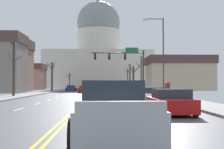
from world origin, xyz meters
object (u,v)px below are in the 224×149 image
signal_gantry (124,60)px  pedestrian_01 (166,88)px  sedan_near_04 (170,102)px  pedestrian_00 (169,88)px  bicycle_parked (172,95)px  pickup_truck_near_05 (113,113)px  sedan_near_00 (106,91)px  street_lamp_right (161,50)px  sedan_near_02 (104,94)px  sedan_near_03 (151,96)px  sedan_oncoming_00 (84,89)px  sedan_near_01 (135,92)px  sedan_oncoming_01 (71,88)px

signal_gantry → pedestrian_01: size_ratio=4.83×
sedan_near_04 → pedestrian_00: size_ratio=2.49×
bicycle_parked → pickup_truck_near_05: bearing=-107.2°
sedan_near_00 → sedan_near_04: sedan_near_04 is taller
pedestrian_00 → pedestrian_01: bearing=84.4°
street_lamp_right → bicycle_parked: (0.22, -4.38, -4.73)m
sedan_near_02 → pedestrian_00: size_ratio=2.53×
pedestrian_01 → bicycle_parked: pedestrian_01 is taller
sedan_near_03 → pedestrian_01: 12.48m
sedan_near_03 → pedestrian_01: bearing=73.3°
signal_gantry → sedan_oncoming_00: size_ratio=1.79×
street_lamp_right → sedan_oncoming_00: bearing=115.7°
sedan_oncoming_00 → pickup_truck_near_05: bearing=-85.5°
sedan_near_00 → pickup_truck_near_05: size_ratio=0.75×
pickup_truck_near_05 → pedestrian_00: pedestrian_00 is taller
signal_gantry → pedestrian_00: bearing=-73.3°
sedan_near_01 → sedan_near_00: bearing=117.9°
street_lamp_right → sedan_oncoming_01: street_lamp_right is taller
signal_gantry → pedestrian_01: signal_gantry is taller
street_lamp_right → sedan_near_03: bearing=-104.6°
sedan_oncoming_01 → bicycle_parked: size_ratio=2.62×
pickup_truck_near_05 → sedan_oncoming_00: pickup_truck_near_05 is taller
sedan_near_03 → sedan_near_04: (-0.19, -7.33, 0.01)m
sedan_near_03 → sedan_oncoming_00: sedan_near_03 is taller
sedan_oncoming_01 → sedan_near_00: bearing=-72.2°
sedan_near_04 → sedan_oncoming_00: (-6.65, 37.46, -0.04)m
sedan_near_00 → pickup_truck_near_05: pickup_truck_near_05 is taller
sedan_near_02 → pedestrian_01: bearing=41.2°
sedan_near_00 → sedan_oncoming_01: bearing=107.8°
sedan_near_03 → street_lamp_right: bearing=75.4°
sedan_oncoming_01 → bicycle_parked: (13.11, -34.60, -0.07)m
signal_gantry → pedestrian_00: size_ratio=4.56×
sedan_near_03 → pedestrian_00: pedestrian_00 is taller
sedan_near_01 → street_lamp_right: bearing=-42.4°
sedan_near_00 → pedestrian_01: 9.88m
sedan_near_02 → sedan_oncoming_01: sedan_oncoming_01 is taller
street_lamp_right → pedestrian_00: street_lamp_right is taller
sedan_near_04 → sedan_oncoming_00: sedan_near_04 is taller
sedan_near_04 → signal_gantry: bearing=90.5°
sedan_near_04 → pickup_truck_near_05: size_ratio=0.75×
sedan_near_03 → sedan_near_04: same height
sedan_oncoming_01 → sedan_near_04: bearing=-78.2°
signal_gantry → bicycle_parked: (3.37, -16.39, -4.53)m
signal_gantry → pickup_truck_near_05: size_ratio=1.37×
sedan_oncoming_01 → pedestrian_01: size_ratio=2.84×
street_lamp_right → sedan_near_00: street_lamp_right is taller
street_lamp_right → sedan_near_01: size_ratio=1.93×
sedan_near_04 → pedestrian_01: size_ratio=2.64×
sedan_oncoming_01 → pedestrian_00: 33.82m
sedan_near_00 → sedan_oncoming_01: 22.61m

